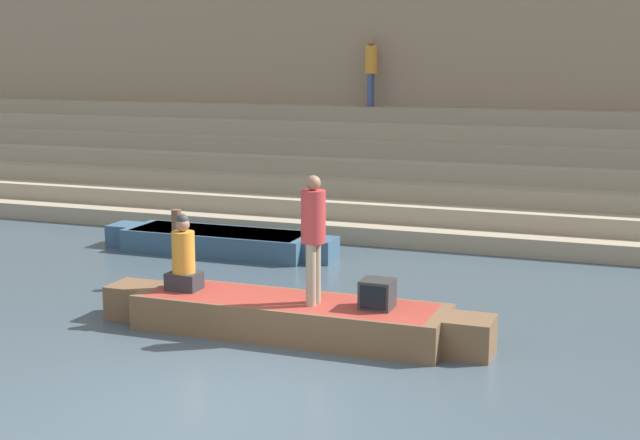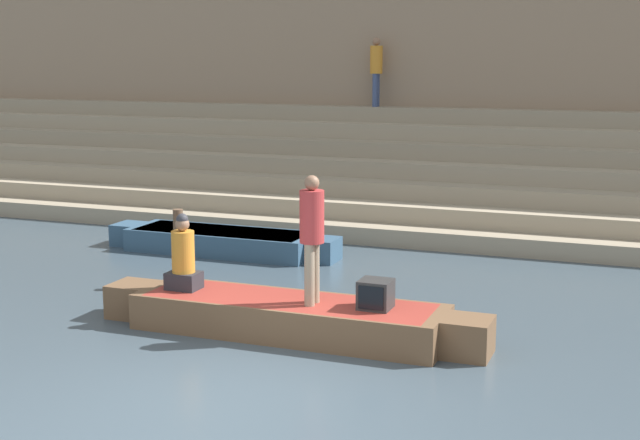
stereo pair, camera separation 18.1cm
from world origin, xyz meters
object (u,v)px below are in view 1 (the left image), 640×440
person_standing (313,230)px  tv_set (377,294)px  mooring_post (177,249)px  person_rowing (184,259)px  person_on_steps (371,67)px  moored_boat_shore (219,241)px  rowboat_main (290,316)px

person_standing → tv_set: (0.86, 0.10, -0.82)m
tv_set → mooring_post: 4.29m
tv_set → mooring_post: size_ratio=0.32×
person_standing → person_rowing: bearing=162.9°
tv_set → person_on_steps: person_on_steps is taller
person_rowing → moored_boat_shore: (-1.63, 4.32, -0.71)m
mooring_post → moored_boat_shore: bearing=102.0°
person_rowing → person_standing: bearing=3.0°
person_rowing → mooring_post: size_ratio=0.84×
person_on_steps → person_rowing: bearing=67.6°
rowboat_main → person_on_steps: 10.90m
person_standing → person_on_steps: size_ratio=1.05×
mooring_post → person_rowing: bearing=-58.1°
person_standing → moored_boat_shore: size_ratio=0.37×
rowboat_main → tv_set: size_ratio=13.24×
person_standing → moored_boat_shore: person_standing is taller
moored_boat_shore → person_on_steps: person_on_steps is taller
person_standing → person_on_steps: person_on_steps is taller
rowboat_main → moored_boat_shore: (-3.24, 4.31, -0.03)m
moored_boat_shore → person_on_steps: size_ratio=2.85×
person_rowing → rowboat_main: bearing=5.3°
rowboat_main → mooring_post: mooring_post is taller
rowboat_main → person_rowing: (-1.61, -0.01, 0.68)m
person_standing → person_on_steps: (-2.39, 10.29, 2.01)m
person_rowing → moored_boat_shore: person_rowing is taller
person_on_steps → moored_boat_shore: bearing=53.6°
person_rowing → person_on_steps: person_on_steps is taller
tv_set → moored_boat_shore: 6.22m
mooring_post → person_on_steps: size_ratio=0.78×
person_standing → person_on_steps: 10.75m
rowboat_main → person_standing: size_ratio=3.20×
tv_set → person_on_steps: (-3.25, 10.19, 2.82)m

